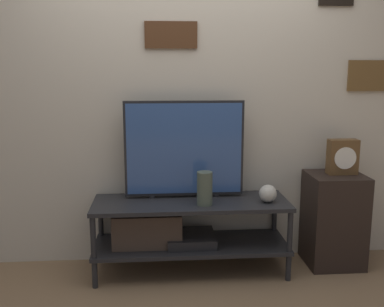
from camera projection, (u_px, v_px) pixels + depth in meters
The scene contains 8 objects.
ground_plane at pixel (194, 288), 3.17m from camera, with size 12.00×12.00×0.00m, color #846647.
wall_back at pixel (189, 91), 3.48m from camera, with size 6.40×0.08×2.70m.
media_console at pixel (174, 228), 3.37m from camera, with size 1.46×0.49×0.56m.
television at pixel (184, 149), 3.37m from camera, with size 0.90×0.05×0.74m.
vase_round_glass at pixel (268, 194), 3.31m from camera, with size 0.13×0.13×0.13m.
vase_tall_ceramic at pixel (205, 188), 3.23m from camera, with size 0.11×0.11×0.24m.
side_table at pixel (334, 219), 3.51m from camera, with size 0.42×0.39×0.73m.
mantel_clock at pixel (343, 157), 3.44m from camera, with size 0.22×0.11×0.27m.
Camera 1 is at (-0.25, -2.92, 1.54)m, focal length 42.00 mm.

